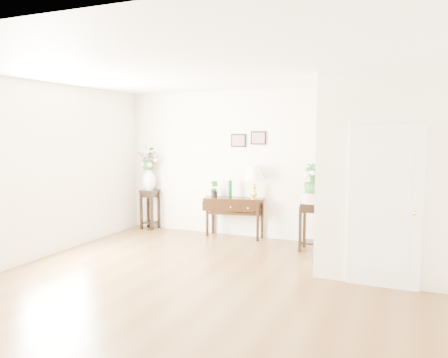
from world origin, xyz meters
The scene contains 20 objects.
floor centered at (0.00, 0.00, 0.00)m, with size 6.00×5.50×0.02m, color brown.
ceiling centered at (0.00, 0.00, 2.80)m, with size 6.00×5.50×0.02m, color white.
wall_back centered at (0.00, 2.75, 1.40)m, with size 6.00×0.02×2.80m, color white.
wall_front centered at (0.00, -2.75, 1.40)m, with size 6.00×0.02×2.80m, color white.
wall_left centered at (-3.00, 0.00, 1.40)m, with size 0.02×5.50×2.80m, color white.
partition centered at (2.10, 1.77, 1.40)m, with size 1.80×1.95×2.80m, color white.
door centered at (2.10, 0.78, 1.05)m, with size 0.90×0.05×2.10m, color white.
art_print_left centered at (-0.65, 2.73, 1.85)m, with size 0.30×0.02×0.25m, color black.
art_print_right centered at (-0.25, 2.73, 1.90)m, with size 0.30×0.02×0.25m, color black.
wall_ornament centered at (1.16, 1.90, 2.05)m, with size 0.51×0.51×0.07m, color #AC6128.
console_table centered at (-0.67, 2.57, 0.38)m, with size 1.15×0.38×0.76m, color black.
table_lamp centered at (-0.27, 2.57, 1.11)m, with size 0.36×0.36×0.63m, color #E1BA4F.
green_vase centered at (-0.76, 2.57, 0.93)m, with size 0.07×0.07×0.33m, color #083611.
potted_plant centered at (-1.09, 2.57, 0.91)m, with size 0.16×0.13×0.30m, color #215C20.
plant_stand_a centered at (-2.56, 2.57, 0.41)m, with size 0.32×0.32×0.82m, color black.
porcelain_vase centered at (-2.56, 2.57, 1.05)m, with size 0.27×0.27×0.46m, color white, non-canonical shape.
lily_arrangement centered at (-2.56, 2.57, 1.46)m, with size 0.43×0.37×0.48m, color #215C20.
plant_stand_b centered at (0.90, 2.18, 0.41)m, with size 0.39×0.39×0.82m, color black.
ceramic_bowl centered at (0.90, 2.18, 0.90)m, with size 0.39×0.39×0.17m, color beige.
narcissus centered at (0.90, 2.18, 1.22)m, with size 0.31×0.31×0.55m, color #215C20.
Camera 1 is at (2.34, -5.09, 1.99)m, focal length 35.00 mm.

